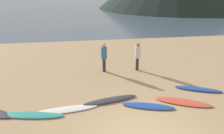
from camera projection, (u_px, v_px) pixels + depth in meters
The scene contains 10 objects.
ground_plane at pixel (104, 54), 16.07m from camera, with size 120.00×120.00×0.20m, color tan.
ocean_water at pixel (82, 2), 65.98m from camera, with size 140.00×100.00×0.01m, color #475B6B.
surfboard_1 at pixel (31, 115), 8.18m from camera, with size 2.50×0.49×0.08m, color teal.
surfboard_2 at pixel (64, 110), 8.54m from camera, with size 2.67×0.50×0.07m, color white.
surfboard_3 at pixel (110, 100), 9.24m from camera, with size 2.41×0.47×0.10m, color #333338.
surfboard_4 at pixel (148, 106), 8.79m from camera, with size 2.13×0.50×0.09m, color #1E479E.
surfboard_5 at pixel (183, 102), 9.10m from camera, with size 2.32×0.59×0.08m, color #D84C38.
surfboard_6 at pixel (198, 89), 10.22m from camera, with size 2.16×0.45×0.10m, color #1E479E.
person_0 at pixel (104, 55), 12.14m from camera, with size 0.34×0.34×1.67m.
person_1 at pixel (138, 54), 12.36m from camera, with size 0.33×0.33×1.63m.
Camera 1 is at (-1.92, -5.28, 4.61)m, focal length 34.67 mm.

